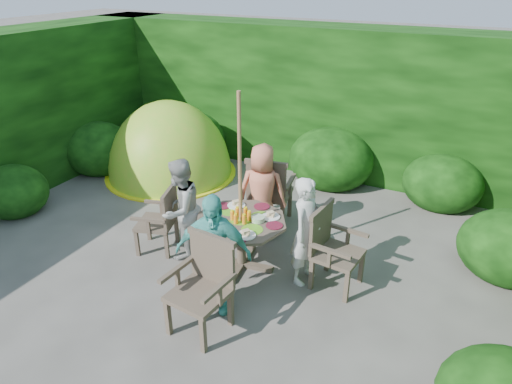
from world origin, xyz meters
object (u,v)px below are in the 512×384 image
at_px(garden_chair_back, 269,191).
at_px(child_left, 181,209).
at_px(child_back, 262,192).
at_px(garden_chair_left, 161,219).
at_px(child_front, 213,254).
at_px(garden_chair_right, 332,247).
at_px(child_right, 306,231).
at_px(patio_table, 241,228).
at_px(parasol_pole, 240,186).
at_px(garden_chair_front, 204,284).
at_px(dome_tent, 171,174).

distance_m(garden_chair_back, child_left, 1.36).
bearing_deg(child_back, garden_chair_left, 28.52).
distance_m(child_back, child_front, 1.60).
distance_m(garden_chair_right, child_front, 1.38).
relative_size(garden_chair_left, child_right, 0.65).
height_order(garden_chair_back, child_front, child_front).
bearing_deg(patio_table, parasol_pole, -159.64).
xyz_separation_m(parasol_pole, child_back, (-0.11, 0.79, -0.44)).
relative_size(garden_chair_right, garden_chair_left, 1.09).
bearing_deg(patio_table, child_right, 7.49).
relative_size(garden_chair_left, garden_chair_front, 0.88).
height_order(parasol_pole, garden_chair_left, parasol_pole).
distance_m(patio_table, child_front, 0.81).
relative_size(garden_chair_left, dome_tent, 0.32).
distance_m(parasol_pole, garden_chair_front, 1.24).
bearing_deg(garden_chair_back, child_left, 51.26).
height_order(garden_chair_right, child_left, child_left).
height_order(patio_table, child_front, child_front).
height_order(garden_chair_front, child_left, child_left).
relative_size(garden_chair_front, child_left, 0.74).
bearing_deg(garden_chair_back, child_front, 87.54).
bearing_deg(garden_chair_front, dome_tent, 137.57).
distance_m(garden_chair_back, garden_chair_front, 2.19).
distance_m(child_right, dome_tent, 3.79).
bearing_deg(dome_tent, garden_chair_back, -32.41).
height_order(patio_table, parasol_pole, parasol_pole).
distance_m(garden_chair_left, dome_tent, 2.50).
xyz_separation_m(garden_chair_left, garden_chair_front, (1.26, -0.95, 0.06)).
relative_size(garden_chair_back, garden_chair_front, 1.05).
xyz_separation_m(garden_chair_right, child_left, (-1.88, -0.27, 0.16)).
bearing_deg(child_left, dome_tent, -141.26).
xyz_separation_m(garden_chair_right, child_right, (-0.29, -0.06, 0.16)).
relative_size(garden_chair_back, dome_tent, 0.38).
xyz_separation_m(parasol_pole, child_left, (-0.79, -0.11, -0.44)).
height_order(parasol_pole, child_back, parasol_pole).
bearing_deg(child_right, garden_chair_left, 104.26).
xyz_separation_m(garden_chair_back, child_back, (0.03, -0.29, 0.12)).
relative_size(garden_chair_front, child_back, 0.73).
relative_size(patio_table, child_left, 0.96).
xyz_separation_m(patio_table, garden_chair_left, (-1.10, -0.13, -0.09)).
xyz_separation_m(child_left, dome_tent, (-1.69, 2.01, -0.66)).
xyz_separation_m(child_right, child_front, (-0.69, -0.90, 0.03)).
distance_m(garden_chair_front, child_back, 1.90).
bearing_deg(garden_chair_left, child_left, 77.49).
height_order(garden_chair_back, child_back, child_back).
relative_size(garden_chair_back, child_back, 0.77).
xyz_separation_m(child_front, dome_tent, (-2.59, 2.70, -0.69)).
relative_size(garden_chair_front, child_right, 0.74).
bearing_deg(child_back, garden_chair_back, -97.64).
relative_size(patio_table, garden_chair_left, 1.48).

